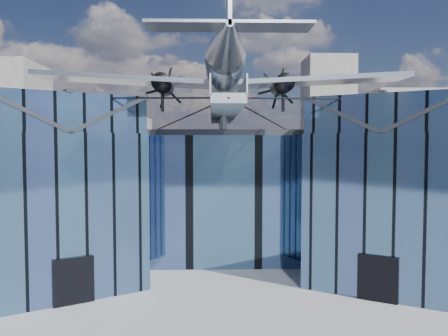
{
  "coord_description": "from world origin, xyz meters",
  "views": [
    {
      "loc": [
        -0.79,
        -28.41,
        8.79
      ],
      "look_at": [
        0.0,
        2.0,
        7.2
      ],
      "focal_mm": 35.0,
      "sensor_mm": 36.0,
      "label": 1
    }
  ],
  "objects": [
    {
      "name": "museum",
      "position": [
        0.0,
        5.82,
        5.54
      ],
      "size": [
        32.88,
        24.5,
        17.6
      ],
      "color": "#476791",
      "rests_on": "ground"
    },
    {
      "name": "bg_towers",
      "position": [
        1.45,
        50.49,
        10.01
      ],
      "size": [
        77.0,
        24.5,
        26.0
      ],
      "color": "gray",
      "rests_on": "ground"
    },
    {
      "name": "ground_plane",
      "position": [
        0.0,
        0.0,
        0.0
      ],
      "size": [
        120.0,
        120.0,
        0.0
      ],
      "primitive_type": "plane",
      "color": "gray"
    }
  ]
}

